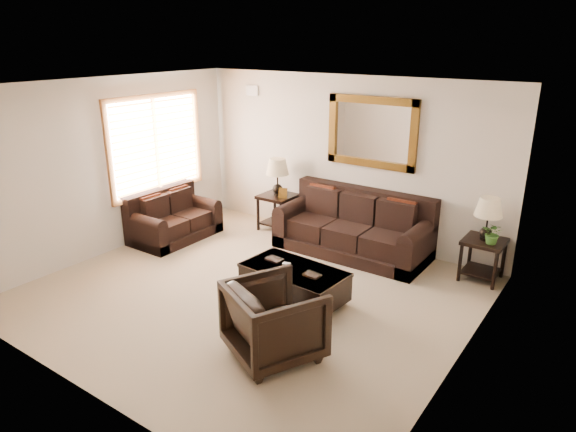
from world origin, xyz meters
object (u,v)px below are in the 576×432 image
Objects in this scene: loveseat at (173,221)px; coffee_table at (294,281)px; end_table_right at (487,227)px; end_table_left at (278,184)px; sofa at (354,231)px; armchair at (274,317)px.

coffee_table is at bearing -102.54° from loveseat.
end_table_right reaches higher than loveseat.
coffee_table is (1.72, -2.01, -0.55)m from end_table_left.
end_table_right is at bearing -73.86° from loveseat.
loveseat is at bearing 172.08° from coffee_table.
loveseat is at bearing -156.56° from sofa.
loveseat is 1.90m from end_table_left.
end_table_left reaches higher than sofa.
end_table_left is 1.39× the size of armchair.
end_table_left is 3.86m from armchair.
end_table_left is 1.06× the size of end_table_right.
sofa is at bearing -66.56° from loveseat.
end_table_left is at bearing -28.18° from armchair.
sofa reaches higher than loveseat.
sofa reaches higher than armchair.
loveseat reaches higher than coffee_table.
loveseat is 3.88m from armchair.
end_table_right is at bearing 52.94° from coffee_table.
sofa is 1.86× the size of end_table_left.
coffee_table is 1.24m from armchair.
end_table_left reaches higher than end_table_right.
armchair is (0.64, -2.99, 0.10)m from sofa.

